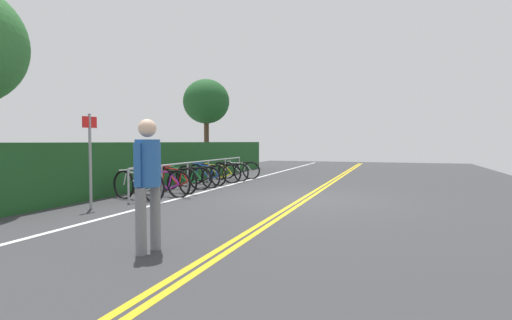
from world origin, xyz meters
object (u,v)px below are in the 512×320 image
at_px(bicycle_0, 138,185).
at_px(bicycle_4, 198,176).
at_px(bicycle_3, 185,178).
at_px(bicycle_1, 163,183).
at_px(bicycle_2, 175,180).
at_px(tree_mid, 206,102).
at_px(sign_post_near, 90,151).
at_px(bicycle_7, 230,171).
at_px(bike_rack, 198,168).
at_px(pedestrian, 148,176).
at_px(bicycle_5, 207,174).
at_px(bicycle_6, 218,173).
at_px(bicycle_8, 239,170).

height_order(bicycle_0, bicycle_4, bicycle_0).
bearing_deg(bicycle_3, bicycle_1, -171.47).
bearing_deg(bicycle_2, tree_mid, 20.36).
bearing_deg(bicycle_4, sign_post_near, 176.94).
bearing_deg(tree_mid, bicycle_7, -146.60).
xyz_separation_m(bicycle_7, sign_post_near, (-6.99, 0.36, 0.90)).
height_order(bike_rack, bicycle_0, bike_rack).
bearing_deg(bicycle_1, bicycle_3, 8.53).
distance_m(bicycle_1, sign_post_near, 2.46).
xyz_separation_m(bicycle_4, pedestrian, (-7.15, -2.90, 0.66)).
xyz_separation_m(bicycle_1, bicycle_4, (2.30, 0.16, -0.02)).
relative_size(bicycle_5, sign_post_near, 0.82).
height_order(bicycle_1, bicycle_5, bicycle_1).
xyz_separation_m(bicycle_6, bicycle_7, (0.89, -0.11, -0.00)).
distance_m(bike_rack, bicycle_4, 0.28).
bearing_deg(bicycle_0, bicycle_5, -0.40).
distance_m(bicycle_1, pedestrian, 5.61).
relative_size(bicycle_1, bicycle_4, 1.02).
relative_size(bicycle_1, pedestrian, 1.00).
bearing_deg(pedestrian, bike_rack, 21.85).
relative_size(bicycle_1, bicycle_8, 1.02).
bearing_deg(bicycle_1, sign_post_near, 169.89).
distance_m(bicycle_1, bicycle_5, 3.10).
bearing_deg(bicycle_5, bicycle_8, -5.11).
xyz_separation_m(bicycle_8, tree_mid, (4.55, 3.56, 3.17)).
bearing_deg(bicycle_8, bicycle_3, 176.45).
relative_size(bicycle_3, pedestrian, 0.96).
relative_size(bicycle_6, bicycle_7, 1.01).
height_order(bicycle_4, pedestrian, pedestrian).
distance_m(bicycle_0, bicycle_4, 3.07).
xyz_separation_m(bicycle_1, bicycle_7, (4.74, 0.04, -0.02)).
xyz_separation_m(bike_rack, bicycle_7, (2.42, -0.10, -0.29)).
relative_size(bicycle_3, tree_mid, 0.36).
distance_m(bike_rack, bicycle_5, 0.83).
height_order(bike_rack, pedestrian, pedestrian).
xyz_separation_m(bike_rack, bicycle_4, (-0.02, 0.02, -0.28)).
xyz_separation_m(bike_rack, bicycle_5, (0.78, 0.08, -0.27)).
bearing_deg(bicycle_8, bicycle_6, 174.86).
bearing_deg(bicycle_6, bicycle_7, -6.76).
bearing_deg(bicycle_1, bicycle_6, 2.20).
xyz_separation_m(bicycle_4, bicycle_8, (3.22, -0.16, -0.00)).
distance_m(bicycle_4, tree_mid, 9.06).
distance_m(bicycle_1, bicycle_3, 1.62).
height_order(sign_post_near, tree_mid, tree_mid).
bearing_deg(bike_rack, tree_mid, 23.82).
relative_size(bicycle_0, bicycle_3, 1.06).
bearing_deg(bicycle_4, bicycle_0, 178.49).
relative_size(bicycle_4, bicycle_7, 1.00).
xyz_separation_m(bicycle_5, tree_mid, (6.98, 3.35, 3.16)).
relative_size(bicycle_2, bicycle_6, 1.02).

